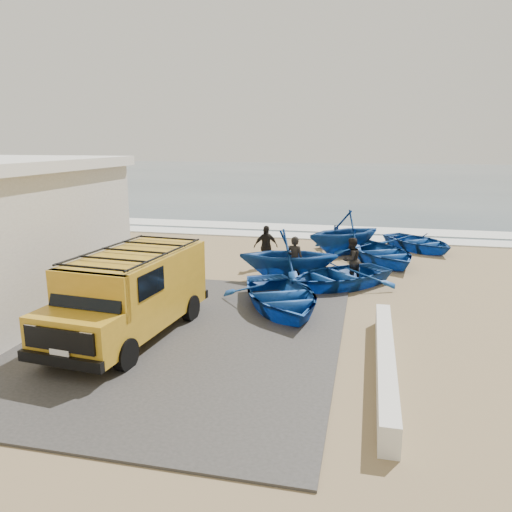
{
  "coord_description": "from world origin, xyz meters",
  "views": [
    {
      "loc": [
        4.51,
        -13.05,
        4.79
      ],
      "look_at": [
        1.05,
        2.08,
        1.2
      ],
      "focal_mm": 35.0,
      "sensor_mm": 36.0,
      "label": 1
    }
  ],
  "objects_px": {
    "parapet": "(385,361)",
    "boat_mid_left": "(289,255)",
    "boat_far_left": "(344,232)",
    "fisherman_middle": "(351,260)",
    "van": "(131,291)",
    "boat_near_right": "(338,276)",
    "boat_far_right": "(418,242)",
    "fisherman_front": "(295,259)",
    "boat_mid_right": "(381,253)",
    "fisherman_back": "(266,247)",
    "boat_near_left": "(280,296)"
  },
  "relations": [
    {
      "from": "parapet",
      "to": "boat_mid_left",
      "type": "xyz_separation_m",
      "value": [
        -3.16,
        6.76,
        0.63
      ]
    },
    {
      "from": "boat_far_left",
      "to": "fisherman_middle",
      "type": "distance_m",
      "value": 4.45
    },
    {
      "from": "fisherman_middle",
      "to": "boat_far_left",
      "type": "bearing_deg",
      "value": -133.75
    },
    {
      "from": "van",
      "to": "boat_near_right",
      "type": "xyz_separation_m",
      "value": [
        4.74,
        5.46,
        -0.76
      ]
    },
    {
      "from": "van",
      "to": "boat_far_right",
      "type": "xyz_separation_m",
      "value": [
        7.86,
        12.12,
        -0.79
      ]
    },
    {
      "from": "boat_far_left",
      "to": "fisherman_front",
      "type": "height_order",
      "value": "boat_far_left"
    },
    {
      "from": "parapet",
      "to": "boat_far_left",
      "type": "height_order",
      "value": "boat_far_left"
    },
    {
      "from": "boat_mid_right",
      "to": "boat_mid_left",
      "type": "bearing_deg",
      "value": -162.54
    },
    {
      "from": "boat_mid_left",
      "to": "boat_far_right",
      "type": "distance_m",
      "value": 7.86
    },
    {
      "from": "boat_near_right",
      "to": "boat_far_right",
      "type": "relative_size",
      "value": 1.06
    },
    {
      "from": "parapet",
      "to": "boat_near_right",
      "type": "bearing_deg",
      "value": 102.63
    },
    {
      "from": "van",
      "to": "fisherman_back",
      "type": "relative_size",
      "value": 3.18
    },
    {
      "from": "parapet",
      "to": "boat_far_left",
      "type": "xyz_separation_m",
      "value": [
        -1.49,
        11.47,
        0.67
      ]
    },
    {
      "from": "boat_mid_right",
      "to": "fisherman_middle",
      "type": "height_order",
      "value": "fisherman_middle"
    },
    {
      "from": "boat_near_left",
      "to": "boat_far_left",
      "type": "xyz_separation_m",
      "value": [
        1.37,
        7.96,
        0.53
      ]
    },
    {
      "from": "boat_far_right",
      "to": "parapet",
      "type": "bearing_deg",
      "value": -137.56
    },
    {
      "from": "fisherman_front",
      "to": "fisherman_middle",
      "type": "distance_m",
      "value": 1.97
    },
    {
      "from": "van",
      "to": "boat_mid_right",
      "type": "bearing_deg",
      "value": 61.59
    },
    {
      "from": "boat_mid_left",
      "to": "fisherman_middle",
      "type": "xyz_separation_m",
      "value": [
        2.14,
        0.29,
        -0.13
      ]
    },
    {
      "from": "boat_near_left",
      "to": "boat_far_right",
      "type": "height_order",
      "value": "boat_near_left"
    },
    {
      "from": "van",
      "to": "fisherman_front",
      "type": "bearing_deg",
      "value": 66.01
    },
    {
      "from": "van",
      "to": "boat_mid_left",
      "type": "xyz_separation_m",
      "value": [
        2.98,
        5.99,
        -0.26
      ]
    },
    {
      "from": "boat_mid_right",
      "to": "boat_far_left",
      "type": "xyz_separation_m",
      "value": [
        -1.54,
        1.45,
        0.52
      ]
    },
    {
      "from": "boat_near_left",
      "to": "boat_near_right",
      "type": "relative_size",
      "value": 1.06
    },
    {
      "from": "boat_mid_right",
      "to": "fisherman_back",
      "type": "distance_m",
      "value": 4.7
    },
    {
      "from": "van",
      "to": "boat_near_left",
      "type": "relative_size",
      "value": 1.27
    },
    {
      "from": "boat_mid_left",
      "to": "van",
      "type": "bearing_deg",
      "value": 142.82
    },
    {
      "from": "boat_mid_left",
      "to": "boat_near_right",
      "type": "bearing_deg",
      "value": -117.48
    },
    {
      "from": "parapet",
      "to": "boat_near_right",
      "type": "xyz_separation_m",
      "value": [
        -1.4,
        6.23,
        0.13
      ]
    },
    {
      "from": "parapet",
      "to": "boat_far_left",
      "type": "distance_m",
      "value": 11.59
    },
    {
      "from": "fisherman_front",
      "to": "fisherman_back",
      "type": "height_order",
      "value": "fisherman_back"
    },
    {
      "from": "boat_near_right",
      "to": "boat_far_right",
      "type": "xyz_separation_m",
      "value": [
        3.12,
        6.66,
        -0.02
      ]
    },
    {
      "from": "boat_far_right",
      "to": "fisherman_front",
      "type": "xyz_separation_m",
      "value": [
        -4.63,
        -6.38,
        0.43
      ]
    },
    {
      "from": "van",
      "to": "boat_mid_left",
      "type": "bearing_deg",
      "value": 68.94
    },
    {
      "from": "boat_near_right",
      "to": "fisherman_middle",
      "type": "distance_m",
      "value": 0.98
    },
    {
      "from": "boat_near_left",
      "to": "boat_far_left",
      "type": "height_order",
      "value": "boat_far_left"
    },
    {
      "from": "boat_near_right",
      "to": "fisherman_front",
      "type": "xyz_separation_m",
      "value": [
        -1.51,
        0.28,
        0.41
      ]
    },
    {
      "from": "parapet",
      "to": "fisherman_middle",
      "type": "relative_size",
      "value": 3.88
    },
    {
      "from": "boat_near_left",
      "to": "boat_mid_left",
      "type": "distance_m",
      "value": 3.29
    },
    {
      "from": "van",
      "to": "boat_mid_right",
      "type": "xyz_separation_m",
      "value": [
        6.19,
        9.26,
        -0.74
      ]
    },
    {
      "from": "fisherman_back",
      "to": "boat_near_right",
      "type": "bearing_deg",
      "value": -65.87
    },
    {
      "from": "boat_far_right",
      "to": "van",
      "type": "bearing_deg",
      "value": -162.89
    },
    {
      "from": "boat_mid_right",
      "to": "fisherman_front",
      "type": "distance_m",
      "value": 4.61
    },
    {
      "from": "boat_near_right",
      "to": "fisherman_middle",
      "type": "relative_size",
      "value": 2.5
    },
    {
      "from": "boat_far_right",
      "to": "boat_far_left",
      "type": "bearing_deg",
      "value": 163.79
    },
    {
      "from": "parapet",
      "to": "boat_mid_right",
      "type": "height_order",
      "value": "boat_mid_right"
    },
    {
      "from": "boat_near_left",
      "to": "fisherman_middle",
      "type": "relative_size",
      "value": 2.65
    },
    {
      "from": "boat_mid_right",
      "to": "fisherman_back",
      "type": "xyz_separation_m",
      "value": [
        -4.36,
        -1.69,
        0.39
      ]
    },
    {
      "from": "boat_mid_left",
      "to": "boat_far_right",
      "type": "relative_size",
      "value": 0.94
    },
    {
      "from": "boat_near_right",
      "to": "boat_mid_left",
      "type": "height_order",
      "value": "boat_mid_left"
    }
  ]
}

